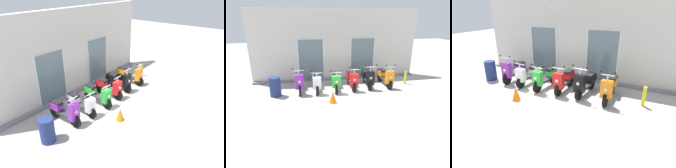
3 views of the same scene
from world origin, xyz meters
The scene contains 11 objects.
ground_plane centered at (0.00, 0.00, 0.00)m, with size 40.00×40.00×0.00m, color #A8A39E.
storefront_facade centered at (0.00, 2.91, 1.85)m, with size 9.18×0.50×3.83m.
scooter_purple centered at (-2.15, 1.21, 0.52)m, with size 0.56×1.60×1.30m.
scooter_white centered at (-1.33, 1.20, 0.45)m, with size 0.57×1.60×1.16m.
scooter_green centered at (-0.42, 1.13, 0.49)m, with size 0.59×1.63×1.14m.
scooter_red centered at (0.41, 1.16, 0.48)m, with size 0.53×1.53×1.21m.
scooter_black centered at (1.27, 1.22, 0.47)m, with size 0.61×1.58×1.29m.
scooter_orange centered at (2.21, 1.20, 0.47)m, with size 0.52×1.63×1.24m.
trash_bin centered at (-3.21, 0.87, 0.44)m, with size 0.49×0.49×0.88m, color navy.
curb_bollard centered at (3.37, 1.22, 0.35)m, with size 0.12×0.12×0.70m, color yellow.
traffic_cone centered at (-0.80, -0.33, 0.26)m, with size 0.32×0.32×0.52m, color orange.
Camera 1 is at (-6.23, -4.14, 4.77)m, focal length 33.62 mm.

